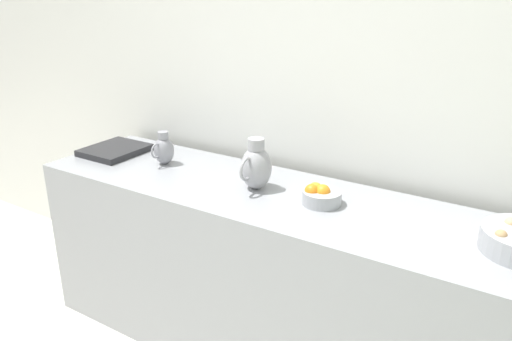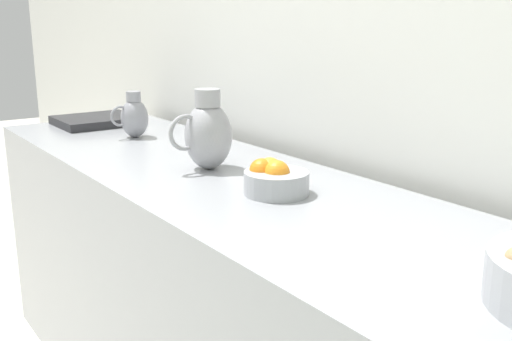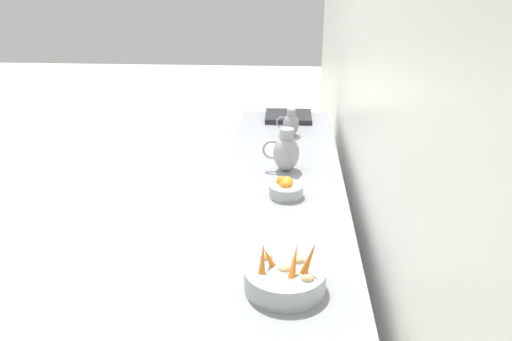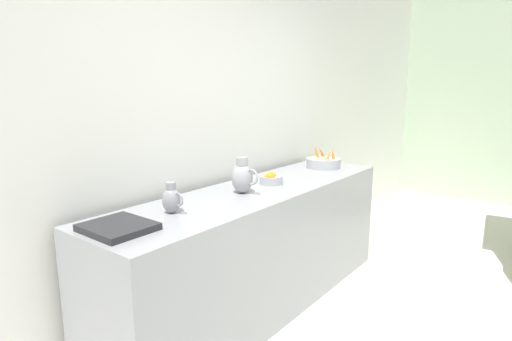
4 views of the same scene
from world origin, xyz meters
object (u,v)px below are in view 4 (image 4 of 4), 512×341
Objects in this scene: vegetable_colander at (323,162)px; metal_pitcher_tall at (243,177)px; metal_pitcher_short at (172,199)px; orange_bowl at (271,179)px.

vegetable_colander is 1.17m from metal_pitcher_tall.
vegetable_colander is 1.79m from metal_pitcher_short.
orange_bowl is at bearing 90.48° from metal_pitcher_tall.
vegetable_colander reaches higher than orange_bowl.
metal_pitcher_tall is (0.01, -1.17, 0.07)m from vegetable_colander.
metal_pitcher_tall is at bearing -89.65° from vegetable_colander.
orange_bowl is 0.70× the size of metal_pitcher_tall.
metal_pitcher_tall is at bearing 87.31° from metal_pitcher_short.
vegetable_colander is 1.75× the size of orange_bowl.
metal_pitcher_short is (-0.03, -0.96, 0.04)m from orange_bowl.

